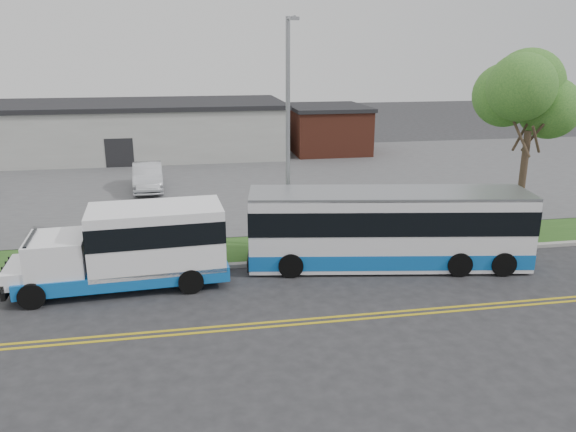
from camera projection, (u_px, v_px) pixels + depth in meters
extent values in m
plane|color=#28282B|center=(223.00, 279.00, 21.32)|extent=(140.00, 140.00, 0.00)
cube|color=gold|center=(232.00, 325.00, 17.69)|extent=(70.00, 0.12, 0.01)
cube|color=gold|center=(232.00, 330.00, 17.40)|extent=(70.00, 0.12, 0.01)
cube|color=#9E9B93|center=(221.00, 266.00, 22.33)|extent=(80.00, 0.30, 0.15)
cube|color=#28511B|center=(219.00, 251.00, 24.04)|extent=(80.00, 3.30, 0.10)
cube|color=#4C4C4F|center=(206.00, 179.00, 37.34)|extent=(80.00, 25.00, 0.10)
cube|color=#9E9E99|center=(125.00, 132.00, 45.20)|extent=(25.00, 10.00, 4.00)
cube|color=black|center=(123.00, 104.00, 44.58)|extent=(25.40, 10.40, 0.35)
cube|color=black|center=(120.00, 153.00, 40.79)|extent=(2.00, 0.15, 2.20)
cube|color=brown|center=(327.00, 131.00, 47.11)|extent=(6.00, 7.00, 3.60)
cube|color=black|center=(327.00, 107.00, 46.56)|extent=(6.30, 7.30, 0.30)
cylinder|color=#37251E|center=(522.00, 182.00, 25.82)|extent=(0.32, 0.32, 4.76)
ellipsoid|color=#2B6523|center=(532.00, 100.00, 24.75)|extent=(5.20, 5.20, 4.42)
cylinder|color=gray|center=(288.00, 138.00, 23.09)|extent=(0.18, 0.18, 9.50)
cylinder|color=gray|center=(291.00, 18.00, 21.10)|extent=(0.12, 1.40, 0.12)
cube|color=gray|center=(294.00, 18.00, 20.50)|extent=(0.35, 0.18, 0.12)
cube|color=#105CB2|center=(126.00, 271.00, 20.47)|extent=(7.44, 2.92, 0.54)
cube|color=white|center=(157.00, 237.00, 20.38)|extent=(4.87, 2.76, 2.26)
cube|color=black|center=(156.00, 227.00, 20.28)|extent=(4.89, 2.80, 0.81)
cube|color=white|center=(57.00, 254.00, 19.71)|extent=(2.07, 2.42, 1.29)
cube|color=black|center=(32.00, 250.00, 19.46)|extent=(0.23, 2.04, 0.97)
cube|color=white|center=(23.00, 271.00, 19.59)|extent=(1.21, 2.26, 0.59)
cube|color=black|center=(10.00, 281.00, 19.57)|extent=(0.30, 2.21, 0.54)
sphere|color=#FFD88C|center=(1.00, 283.00, 18.74)|extent=(0.23, 0.23, 0.21)
sphere|color=#FFD88C|center=(12.00, 266.00, 20.24)|extent=(0.23, 0.23, 0.21)
cylinder|color=black|center=(32.00, 296.00, 18.74)|extent=(0.92, 0.36, 0.90)
cylinder|color=black|center=(44.00, 270.00, 20.90)|extent=(0.92, 0.36, 0.90)
cylinder|color=black|center=(191.00, 281.00, 19.94)|extent=(0.92, 0.36, 0.90)
cylinder|color=black|center=(186.00, 258.00, 22.10)|extent=(0.92, 0.36, 0.90)
cube|color=white|center=(388.00, 229.00, 22.22)|extent=(11.18, 4.21, 2.88)
cube|color=#105CB2|center=(387.00, 252.00, 22.50)|extent=(11.20, 4.23, 0.60)
cube|color=black|center=(388.00, 216.00, 22.06)|extent=(11.22, 4.25, 0.94)
cube|color=black|center=(251.00, 221.00, 22.04)|extent=(0.47, 2.27, 1.59)
cube|color=black|center=(250.00, 255.00, 22.45)|extent=(0.52, 2.47, 0.50)
cube|color=gray|center=(390.00, 193.00, 21.80)|extent=(11.18, 4.21, 0.12)
cylinder|color=black|center=(291.00, 265.00, 21.34)|extent=(0.99, 0.47, 0.95)
cylinder|color=black|center=(290.00, 245.00, 23.59)|extent=(0.99, 0.47, 0.95)
cylinder|color=black|center=(459.00, 264.00, 21.44)|extent=(0.99, 0.47, 0.95)
cylinder|color=black|center=(442.00, 244.00, 23.69)|extent=(0.99, 0.47, 0.95)
cylinder|color=black|center=(503.00, 264.00, 21.47)|extent=(0.99, 0.47, 0.95)
cylinder|color=black|center=(482.00, 244.00, 23.71)|extent=(0.99, 0.47, 0.95)
imported|color=#B9BBC1|center=(148.00, 177.00, 34.17)|extent=(2.04, 5.03, 1.62)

